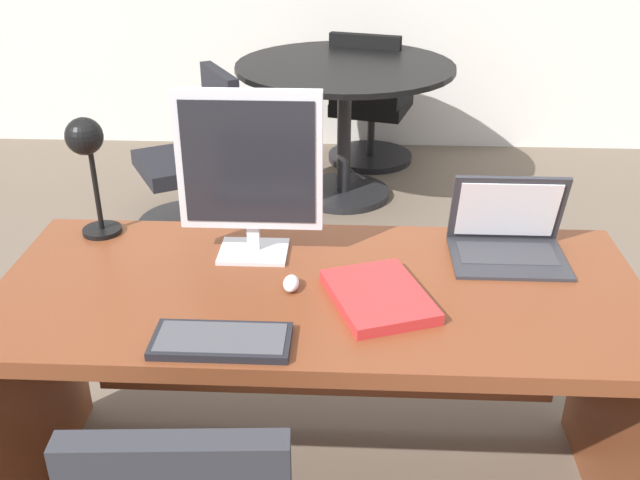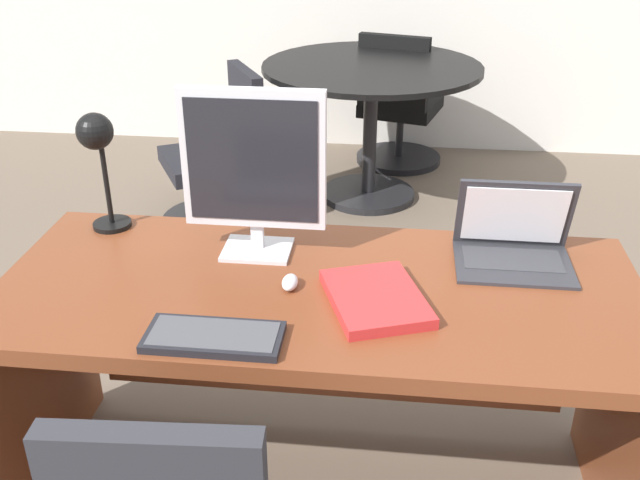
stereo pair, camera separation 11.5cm
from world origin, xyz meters
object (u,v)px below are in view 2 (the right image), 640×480
(meeting_chair_far, at_px, (398,114))
(book, at_px, (376,298))
(desk, at_px, (320,334))
(keyboard, at_px, (214,337))
(laptop, at_px, (514,235))
(desk_lamp, at_px, (98,147))
(meeting_table, at_px, (371,99))
(monitor, at_px, (254,166))
(mouse, at_px, (290,282))
(meeting_chair_near, at_px, (220,166))

(meeting_chair_far, bearing_deg, book, -90.49)
(desk, relative_size, keyboard, 5.33)
(laptop, distance_m, book, 0.49)
(desk, height_order, laptop, laptop)
(laptop, xyz_separation_m, desk_lamp, (-1.23, 0.04, 0.20))
(book, xyz_separation_m, meeting_table, (-0.13, 2.39, -0.16))
(desk, bearing_deg, keyboard, -123.62)
(desk_lamp, xyz_separation_m, book, (0.85, -0.34, -0.26))
(laptop, distance_m, meeting_chair_far, 2.72)
(desk, xyz_separation_m, monitor, (-0.20, 0.13, 0.46))
(meeting_table, bearing_deg, book, -86.92)
(laptop, relative_size, meeting_table, 0.27)
(desk, distance_m, laptop, 0.63)
(desk, distance_m, monitor, 0.52)
(laptop, distance_m, mouse, 0.67)
(monitor, distance_m, laptop, 0.77)
(desk_lamp, relative_size, meeting_chair_far, 0.44)
(monitor, xyz_separation_m, keyboard, (-0.02, -0.46, -0.26))
(mouse, relative_size, meeting_chair_far, 0.09)
(laptop, relative_size, desk_lamp, 0.87)
(desk, height_order, meeting_chair_far, meeting_chair_far)
(desk_lamp, distance_m, meeting_chair_far, 2.83)
(laptop, bearing_deg, monitor, -176.31)
(monitor, bearing_deg, mouse, -57.00)
(monitor, distance_m, book, 0.51)
(laptop, bearing_deg, meeting_chair_far, 97.66)
(keyboard, xyz_separation_m, meeting_chair_far, (0.40, 3.16, -0.41))
(keyboard, bearing_deg, meeting_table, 84.48)
(meeting_chair_far, bearing_deg, desk_lamp, -108.60)
(laptop, xyz_separation_m, meeting_chair_near, (-1.29, 1.66, -0.48))
(desk, distance_m, desk_lamp, 0.86)
(desk_lamp, bearing_deg, book, -21.88)
(keyboard, height_order, meeting_chair_far, meeting_chair_far)
(desk_lamp, bearing_deg, monitor, -10.62)
(meeting_table, height_order, meeting_chair_far, meeting_chair_far)
(monitor, xyz_separation_m, meeting_table, (0.23, 2.14, -0.41))
(desk_lamp, bearing_deg, meeting_chair_far, 71.40)
(monitor, xyz_separation_m, meeting_chair_near, (-0.55, 1.71, -0.69))
(meeting_table, xyz_separation_m, meeting_chair_near, (-0.78, -0.43, -0.27))
(monitor, distance_m, mouse, 0.35)
(monitor, bearing_deg, laptop, 3.69)
(meeting_chair_far, bearing_deg, desk, -93.73)
(meeting_table, bearing_deg, desk, -90.78)
(keyboard, height_order, desk_lamp, desk_lamp)
(monitor, height_order, meeting_table, monitor)
(meeting_chair_near, relative_size, meeting_chair_far, 0.96)
(keyboard, height_order, mouse, mouse)
(book, bearing_deg, meeting_table, 93.08)
(monitor, relative_size, meeting_chair_near, 0.59)
(mouse, bearing_deg, keyboard, -118.50)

